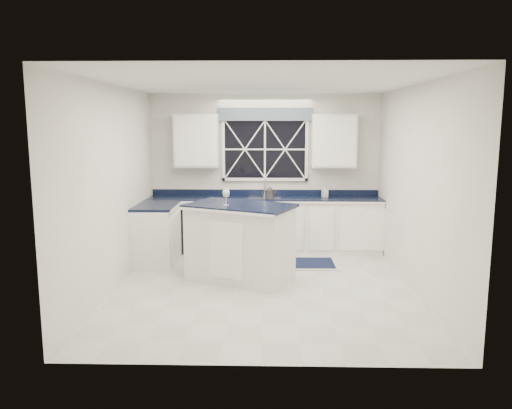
{
  "coord_description": "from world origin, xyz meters",
  "views": [
    {
      "loc": [
        0.06,
        -6.51,
        2.18
      ],
      "look_at": [
        -0.11,
        0.4,
        1.07
      ],
      "focal_mm": 35.0,
      "sensor_mm": 36.0,
      "label": 1
    }
  ],
  "objects_px": {
    "faucet": "(265,187)",
    "kettle": "(270,192)",
    "island": "(240,242)",
    "dishwasher": "(201,227)",
    "wine_glass": "(226,194)",
    "soap_bottle": "(325,191)"
  },
  "relations": [
    {
      "from": "island",
      "to": "soap_bottle",
      "type": "bearing_deg",
      "value": 75.71
    },
    {
      "from": "dishwasher",
      "to": "island",
      "type": "distance_m",
      "value": 1.78
    },
    {
      "from": "kettle",
      "to": "wine_glass",
      "type": "bearing_deg",
      "value": -108.0
    },
    {
      "from": "island",
      "to": "kettle",
      "type": "relative_size",
      "value": 6.57
    },
    {
      "from": "wine_glass",
      "to": "soap_bottle",
      "type": "relative_size",
      "value": 1.12
    },
    {
      "from": "faucet",
      "to": "kettle",
      "type": "bearing_deg",
      "value": -58.3
    },
    {
      "from": "kettle",
      "to": "soap_bottle",
      "type": "xyz_separation_m",
      "value": [
        0.96,
        0.04,
        0.02
      ]
    },
    {
      "from": "dishwasher",
      "to": "island",
      "type": "height_order",
      "value": "island"
    },
    {
      "from": "dishwasher",
      "to": "kettle",
      "type": "bearing_deg",
      "value": 2.95
    },
    {
      "from": "dishwasher",
      "to": "wine_glass",
      "type": "bearing_deg",
      "value": -71.03
    },
    {
      "from": "island",
      "to": "kettle",
      "type": "xyz_separation_m",
      "value": [
        0.42,
        1.66,
        0.48
      ]
    },
    {
      "from": "dishwasher",
      "to": "island",
      "type": "bearing_deg",
      "value": -64.39
    },
    {
      "from": "faucet",
      "to": "island",
      "type": "bearing_deg",
      "value": -100.51
    },
    {
      "from": "faucet",
      "to": "kettle",
      "type": "distance_m",
      "value": 0.17
    },
    {
      "from": "dishwasher",
      "to": "faucet",
      "type": "height_order",
      "value": "faucet"
    },
    {
      "from": "faucet",
      "to": "wine_glass",
      "type": "height_order",
      "value": "wine_glass"
    },
    {
      "from": "kettle",
      "to": "wine_glass",
      "type": "distance_m",
      "value": 1.86
    },
    {
      "from": "soap_bottle",
      "to": "wine_glass",
      "type": "bearing_deg",
      "value": -130.95
    },
    {
      "from": "kettle",
      "to": "soap_bottle",
      "type": "height_order",
      "value": "soap_bottle"
    },
    {
      "from": "kettle",
      "to": "island",
      "type": "bearing_deg",
      "value": -103.09
    },
    {
      "from": "island",
      "to": "soap_bottle",
      "type": "xyz_separation_m",
      "value": [
        1.37,
        1.71,
        0.5
      ]
    },
    {
      "from": "wine_glass",
      "to": "soap_bottle",
      "type": "xyz_separation_m",
      "value": [
        1.56,
        1.8,
        -0.19
      ]
    }
  ]
}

